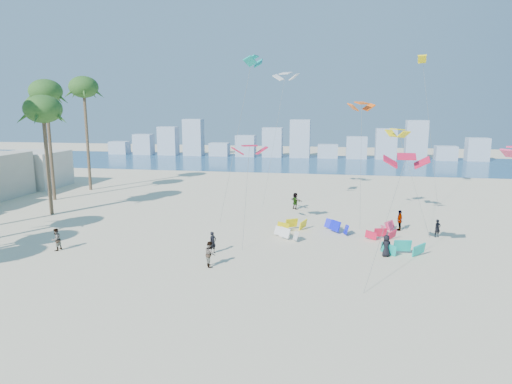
# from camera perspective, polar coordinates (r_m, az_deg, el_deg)

# --- Properties ---
(ground) EXTENTS (220.00, 220.00, 0.00)m
(ground) POSITION_cam_1_polar(r_m,az_deg,el_deg) (23.98, -14.51, -17.66)
(ground) COLOR beige
(ground) RESTS_ON ground
(ocean) EXTENTS (220.00, 220.00, 0.00)m
(ocean) POSITION_cam_1_polar(r_m,az_deg,el_deg) (92.22, 4.20, 3.74)
(ocean) COLOR navy
(ocean) RESTS_ON ground
(kitesurfer_near) EXTENTS (0.69, 0.76, 1.73)m
(kitesurfer_near) POSITION_cam_1_polar(r_m,az_deg,el_deg) (35.37, -5.49, -6.40)
(kitesurfer_near) COLOR black
(kitesurfer_near) RESTS_ON ground
(kitesurfer_mid) EXTENTS (1.02, 1.11, 1.84)m
(kitesurfer_mid) POSITION_cam_1_polar(r_m,az_deg,el_deg) (32.61, -5.83, -7.80)
(kitesurfer_mid) COLOR gray
(kitesurfer_mid) RESTS_ON ground
(kitesurfers_far) EXTENTS (38.61, 21.69, 1.92)m
(kitesurfers_far) POSITION_cam_1_polar(r_m,az_deg,el_deg) (39.28, 11.44, -4.74)
(kitesurfers_far) COLOR black
(kitesurfers_far) RESTS_ON ground
(grounded_kites) EXTENTS (12.74, 8.52, 1.06)m
(grounded_kites) POSITION_cam_1_polar(r_m,az_deg,el_deg) (39.99, 11.48, -5.11)
(grounded_kites) COLOR silver
(grounded_kites) RESTS_ON ground
(flying_kites) EXTENTS (37.26, 30.92, 17.50)m
(flying_kites) POSITION_cam_1_polar(r_m,az_deg,el_deg) (43.65, 14.73, 10.53)
(flying_kites) COLOR red
(flying_kites) RESTS_ON ground
(distant_skyline) EXTENTS (85.00, 3.00, 8.40)m
(distant_skyline) POSITION_cam_1_polar(r_m,az_deg,el_deg) (101.92, 4.13, 6.15)
(distant_skyline) COLOR #9EADBF
(distant_skyline) RESTS_ON ground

